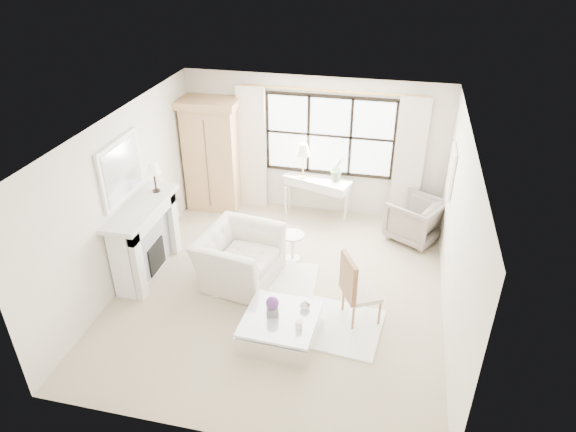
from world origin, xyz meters
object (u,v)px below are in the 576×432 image
club_armchair (239,257)px  coffee_table (281,328)px  armoire (212,155)px  console_table (317,197)px

club_armchair → coffee_table: club_armchair is taller
armoire → coffee_table: armoire is taller
club_armchair → coffee_table: (0.98, -1.22, -0.24)m
console_table → coffee_table: (0.13, -3.57, -0.22)m
armoire → console_table: 2.21m
club_armchair → coffee_table: 1.58m
club_armchair → armoire: bearing=38.3°
armoire → coffee_table: size_ratio=2.15×
console_table → club_armchair: size_ratio=1.07×
armoire → club_armchair: 2.66m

